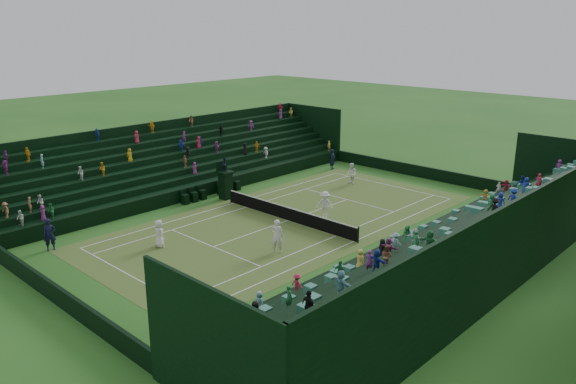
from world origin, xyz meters
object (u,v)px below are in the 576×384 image
Objects in this scene: tennis_net at (288,213)px; player_near_west at (159,234)px; umpire_chair at (225,181)px; player_far_west at (352,174)px; player_far_east at (325,205)px; player_near_east at (277,236)px.

player_near_west reaches higher than tennis_net.
umpire_chair is 10.62m from player_far_west.
umpire_chair reaches higher than tennis_net.
umpire_chair is at bearing -56.38° from player_near_west.
umpire_chair reaches higher than player_far_west.
player_far_west is 8.68m from player_far_east.
player_far_west reaches higher than tennis_net.
umpire_chair is 10.00m from player_near_west.
player_far_west is (-5.69, 14.42, -0.12)m from player_near_east.
tennis_net is 5.78× the size of player_near_east.
player_near_east is at bearing -25.27° from umpire_chair.
umpire_chair is 1.90× the size of player_near_west.
player_far_east is (8.15, 1.81, -0.43)m from umpire_chair.
player_far_east reaches higher than player_far_west.
player_far_east is (-1.96, 6.58, -0.09)m from player_near_east.
player_far_west is 0.96× the size of player_far_east.
tennis_net is 6.34× the size of player_far_east.
tennis_net is at bearing -149.06° from player_far_east.
player_far_west is (-0.09, 18.55, 0.05)m from player_near_west.
umpire_chair reaches higher than player_near_east.
player_far_west is at bearing 65.37° from umpire_chair.
player_near_west is 6.96m from player_near_east.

